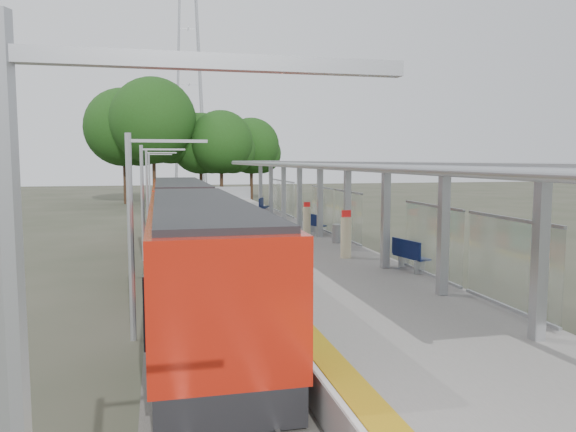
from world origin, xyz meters
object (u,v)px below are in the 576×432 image
object	(u,v)px
bench_mid	(313,223)
bench_far	(263,206)
bench_near	(409,254)
train	(187,228)
info_pillar_far	(307,221)
info_pillar_near	(346,237)
litter_bin	(337,233)

from	to	relation	value
bench_mid	bench_far	xyz separation A→B (m)	(-0.64, 10.51, 0.07)
bench_near	bench_mid	distance (m)	9.98
train	bench_near	xyz separation A→B (m)	(7.11, -5.09, -0.50)
train	info_pillar_far	xyz separation A→B (m)	(6.02, 4.16, -0.33)
bench_mid	info_pillar_near	world-z (taller)	info_pillar_near
train	info_pillar_near	xyz separation A→B (m)	(5.84, -2.27, -0.26)
train	bench_mid	size ratio (longest dim) A/B	18.15
bench_mid	info_pillar_far	distance (m)	0.91
info_pillar_far	litter_bin	bearing A→B (deg)	-85.57
bench_mid	info_pillar_near	size ratio (longest dim) A/B	0.84
litter_bin	train	bearing A→B (deg)	-166.99
info_pillar_near	info_pillar_far	xyz separation A→B (m)	(0.18, 6.43, -0.07)
train	bench_near	world-z (taller)	train
info_pillar_far	litter_bin	distance (m)	2.72
bench_far	info_pillar_far	distance (m)	11.23
bench_near	info_pillar_far	world-z (taller)	info_pillar_far
bench_mid	info_pillar_near	distance (m)	7.18
bench_mid	litter_bin	bearing A→B (deg)	-106.36
bench_mid	info_pillar_near	bearing A→B (deg)	-114.75
train	info_pillar_far	bearing A→B (deg)	34.64
bench_far	litter_bin	world-z (taller)	bench_far
bench_far	bench_mid	bearing A→B (deg)	-66.64
info_pillar_near	litter_bin	world-z (taller)	info_pillar_near
info_pillar_near	bench_near	bearing A→B (deg)	-68.54
train	litter_bin	size ratio (longest dim) A/B	33.08
train	litter_bin	distance (m)	6.91
bench_mid	litter_bin	distance (m)	3.33
bench_near	info_pillar_near	xyz separation A→B (m)	(-1.27, 2.82, 0.24)
train	litter_bin	bearing A→B (deg)	13.01
train	bench_mid	distance (m)	8.18
litter_bin	bench_far	bearing A→B (deg)	93.31
info_pillar_far	litter_bin	world-z (taller)	info_pillar_far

